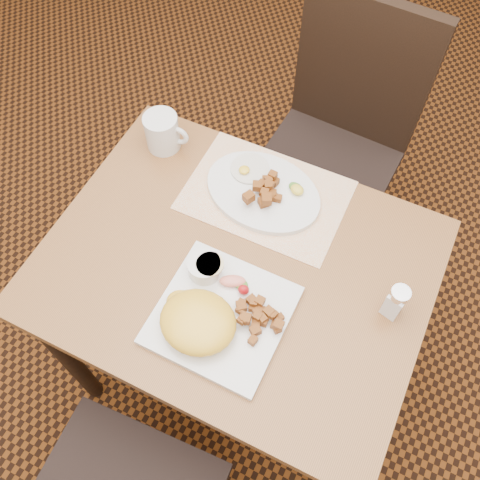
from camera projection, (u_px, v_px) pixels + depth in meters
name	position (u px, v px, depth m)	size (l,w,h in m)	color
ground	(237.00, 363.00, 1.90)	(8.00, 8.00, 0.00)	black
table	(236.00, 284.00, 1.35)	(0.90, 0.70, 0.75)	brown
chair_far	(338.00, 136.00, 1.74)	(0.44, 0.45, 0.97)	black
placemat	(266.00, 195.00, 1.36)	(0.40, 0.28, 0.00)	white
plate_square	(222.00, 315.00, 1.18)	(0.28, 0.28, 0.02)	silver
plate_oval	(263.00, 192.00, 1.35)	(0.30, 0.23, 0.02)	silver
hollandaise_mound	(197.00, 322.00, 1.14)	(0.18, 0.15, 0.06)	yellow
ramekin	(205.00, 267.00, 1.21)	(0.08, 0.08, 0.04)	silver
garnish_sq	(237.00, 284.00, 1.20)	(0.08, 0.05, 0.03)	#387223
fried_egg	(249.00, 169.00, 1.37)	(0.10, 0.10, 0.02)	white
garnish_ov	(297.00, 189.00, 1.33)	(0.05, 0.05, 0.02)	#387223
salt_shaker	(396.00, 301.00, 1.15)	(0.05, 0.05, 0.10)	white
coffee_mug	(163.00, 132.00, 1.40)	(0.12, 0.09, 0.10)	silver
home_fries_sq	(257.00, 316.00, 1.16)	(0.12, 0.11, 0.04)	brown
home_fries_ov	(266.00, 192.00, 1.32)	(0.09, 0.11, 0.04)	brown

